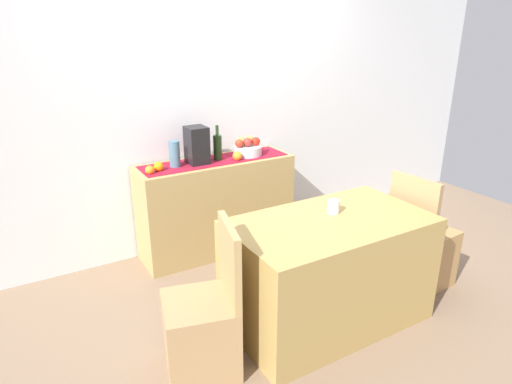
{
  "coord_description": "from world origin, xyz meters",
  "views": [
    {
      "loc": [
        -1.64,
        -2.35,
        1.89
      ],
      "look_at": [
        -0.03,
        0.39,
        0.7
      ],
      "focal_mm": 31.23,
      "sensor_mm": 36.0,
      "label": 1
    }
  ],
  "objects": [
    {
      "name": "apple_center",
      "position": [
        0.2,
        0.91,
        0.95
      ],
      "size": [
        0.08,
        0.08,
        0.08
      ],
      "primitive_type": "sphere",
      "color": "#AA2E2A",
      "rests_on": "fruit_bowl"
    },
    {
      "name": "ground_plane",
      "position": [
        0.0,
        0.0,
        -0.01
      ],
      "size": [
        6.4,
        6.4,
        0.02
      ],
      "primitive_type": "cube",
      "color": "#836A53",
      "rests_on": "ground"
    },
    {
      "name": "ceramic_vase",
      "position": [
        -0.47,
        0.92,
        0.94
      ],
      "size": [
        0.09,
        0.09,
        0.21
      ],
      "primitive_type": "cylinder",
      "color": "slate",
      "rests_on": "sideboard_console"
    },
    {
      "name": "orange_loose_mid",
      "position": [
        0.05,
        0.83,
        0.87
      ],
      "size": [
        0.08,
        0.08,
        0.08
      ],
      "primitive_type": "sphere",
      "color": "orange",
      "rests_on": "sideboard_console"
    },
    {
      "name": "wine_bottle",
      "position": [
        -0.09,
        0.92,
        0.94
      ],
      "size": [
        0.07,
        0.07,
        0.3
      ],
      "color": "#203B1A",
      "rests_on": "sideboard_console"
    },
    {
      "name": "fruit_bowl",
      "position": [
        0.2,
        0.92,
        0.87
      ],
      "size": [
        0.25,
        0.25,
        0.08
      ],
      "primitive_type": "cylinder",
      "color": "silver",
      "rests_on": "table_runner"
    },
    {
      "name": "dining_table",
      "position": [
        0.08,
        -0.37,
        0.37
      ],
      "size": [
        1.29,
        0.74,
        0.74
      ],
      "primitive_type": "cube",
      "color": "#AD8D4C",
      "rests_on": "ground"
    },
    {
      "name": "coffee_maker",
      "position": [
        -0.27,
        0.92,
        0.98
      ],
      "size": [
        0.16,
        0.18,
        0.31
      ],
      "primitive_type": "cube",
      "color": "black",
      "rests_on": "sideboard_console"
    },
    {
      "name": "sideboard_console",
      "position": [
        -0.11,
        0.92,
        0.41
      ],
      "size": [
        1.34,
        0.42,
        0.83
      ],
      "primitive_type": "cube",
      "color": "tan",
      "rests_on": "ground"
    },
    {
      "name": "room_wall_rear",
      "position": [
        0.0,
        1.18,
        1.35
      ],
      "size": [
        6.4,
        0.06,
        2.7
      ],
      "primitive_type": "cube",
      "color": "silver",
      "rests_on": "ground"
    },
    {
      "name": "apple_left",
      "position": [
        0.12,
        0.92,
        0.95
      ],
      "size": [
        0.07,
        0.07,
        0.07
      ],
      "primitive_type": "sphere",
      "color": "red",
      "rests_on": "fruit_bowl"
    },
    {
      "name": "orange_loose_far",
      "position": [
        -0.7,
        0.84,
        0.86
      ],
      "size": [
        0.07,
        0.07,
        0.07
      ],
      "primitive_type": "sphere",
      "color": "orange",
      "rests_on": "sideboard_console"
    },
    {
      "name": "apple_rear",
      "position": [
        0.27,
        0.9,
        0.95
      ],
      "size": [
        0.07,
        0.07,
        0.07
      ],
      "primitive_type": "sphere",
      "color": "red",
      "rests_on": "fruit_bowl"
    },
    {
      "name": "coffee_cup",
      "position": [
        0.16,
        -0.29,
        0.78
      ],
      "size": [
        0.08,
        0.08,
        0.09
      ],
      "primitive_type": "cylinder",
      "color": "silver",
      "rests_on": "dining_table"
    },
    {
      "name": "chair_by_corner",
      "position": [
        0.99,
        -0.37,
        0.27
      ],
      "size": [
        0.43,
        0.43,
        0.9
      ],
      "color": "#AD824E",
      "rests_on": "ground"
    },
    {
      "name": "apple_front",
      "position": [
        0.16,
        0.97,
        0.95
      ],
      "size": [
        0.07,
        0.07,
        0.07
      ],
      "primitive_type": "sphere",
      "color": "#94B23E",
      "rests_on": "fruit_bowl"
    },
    {
      "name": "apple_right",
      "position": [
        0.25,
        0.98,
        0.95
      ],
      "size": [
        0.08,
        0.08,
        0.08
      ],
      "primitive_type": "sphere",
      "color": "#8BB343",
      "rests_on": "fruit_bowl"
    },
    {
      "name": "chair_near_window",
      "position": [
        -0.83,
        -0.38,
        0.27
      ],
      "size": [
        0.49,
        0.49,
        0.9
      ],
      "color": "#A88356",
      "rests_on": "ground"
    },
    {
      "name": "table_runner",
      "position": [
        -0.11,
        0.92,
        0.83
      ],
      "size": [
        1.26,
        0.32,
        0.01
      ],
      "primitive_type": "cube",
      "color": "maroon",
      "rests_on": "sideboard_console"
    },
    {
      "name": "orange_loose_near_bowl",
      "position": [
        -0.62,
        0.88,
        0.87
      ],
      "size": [
        0.08,
        0.08,
        0.08
      ],
      "primitive_type": "sphere",
      "color": "orange",
      "rests_on": "sideboard_console"
    }
  ]
}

